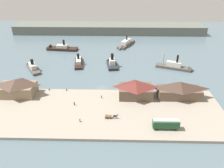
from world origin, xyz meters
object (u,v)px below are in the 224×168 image
pedestrian_standing_center (74,104)px  ferry_approaching_east (112,63)px  ferry_shed_central_terminal (180,89)px  pedestrian_near_west_shed (101,97)px  ferry_near_quay (178,67)px  mooring_post_center_west (49,89)px  ferry_shed_west_terminal (17,87)px  pedestrian_at_waters_edge (80,120)px  mooring_post_center_east (67,90)px  horse_cart (111,116)px  ferry_departing_north (125,45)px  ferry_approaching_west (32,67)px  street_tram (166,124)px  ferry_shed_customs_shed (136,90)px  ferry_outer_harbor (58,48)px  ferry_mid_harbor (79,61)px

pedestrian_standing_center → ferry_approaching_east: ferry_approaching_east is taller
ferry_shed_central_terminal → pedestrian_near_west_shed: size_ratio=13.23×
pedestrian_standing_center → ferry_near_quay: size_ratio=0.08×
pedestrian_near_west_shed → mooring_post_center_west: 27.93m
ferry_shed_west_terminal → pedestrian_near_west_shed: ferry_shed_west_terminal is taller
pedestrian_at_waters_edge → mooring_post_center_east: 27.06m
ferry_approaching_east → mooring_post_center_east: bearing=-121.8°
horse_cart → ferry_departing_north: size_ratio=0.22×
ferry_shed_west_terminal → ferry_approaching_west: ferry_shed_west_terminal is taller
street_tram → ferry_approaching_east: bearing=109.3°
mooring_post_center_east → ferry_shed_west_terminal: bearing=-168.9°
pedestrian_at_waters_edge → ferry_shed_central_terminal: bearing=24.3°
ferry_shed_customs_shed → mooring_post_center_west: ferry_shed_customs_shed is taller
ferry_shed_central_terminal → ferry_approaching_east: ferry_shed_central_terminal is taller
pedestrian_near_west_shed → ferry_approaching_east: ferry_approaching_east is taller
horse_cart → pedestrian_near_west_shed: bearing=108.0°
ferry_shed_west_terminal → ferry_outer_harbor: size_ratio=0.66×
ferry_shed_central_terminal → street_tram: (-10.77, -23.52, -1.70)m
ferry_shed_customs_shed → mooring_post_center_west: size_ratio=17.91×
ferry_departing_north → ferry_outer_harbor: (-51.68, -9.26, -0.24)m
ferry_outer_harbor → ferry_near_quay: size_ratio=1.09×
ferry_shed_central_terminal → pedestrian_near_west_shed: 37.31m
pedestrian_near_west_shed → pedestrian_standing_center: (-11.90, -6.35, 0.10)m
ferry_approaching_east → ferry_outer_harbor: bearing=145.7°
ferry_near_quay → ferry_approaching_west: ferry_near_quay is taller
street_tram → pedestrian_standing_center: bearing=158.1°
ferry_departing_north → ferry_mid_harbor: bearing=-132.1°
mooring_post_center_east → ferry_departing_north: 80.19m
ferry_outer_harbor → ferry_shed_west_terminal: bearing=-92.3°
street_tram → horse_cart: street_tram is taller
ferry_mid_harbor → mooring_post_center_west: bearing=-102.9°
ferry_shed_central_terminal → ferry_outer_harbor: size_ratio=0.79×
ferry_approaching_west → pedestrian_at_waters_edge: bearing=-54.2°
pedestrian_standing_center → ferry_outer_harbor: size_ratio=0.07×
ferry_shed_west_terminal → pedestrian_at_waters_edge: 39.36m
mooring_post_center_east → ferry_near_quay: 70.22m
ferry_departing_north → ferry_approaching_east: ferry_approaching_east is taller
pedestrian_standing_center → ferry_outer_harbor: bearing=108.8°
ferry_shed_central_terminal → ferry_shed_customs_shed: bearing=179.9°
horse_cart → pedestrian_standing_center: horse_cart is taller
pedestrian_at_waters_edge → ferry_outer_harbor: bearing=109.0°
pedestrian_at_waters_edge → ferry_near_quay: (52.63, 55.15, -0.47)m
ferry_shed_west_terminal → street_tram: (67.30, -23.79, -1.80)m
mooring_post_center_west → ferry_approaching_east: bearing=48.9°
horse_cart → mooring_post_center_west: horse_cart is taller
pedestrian_standing_center → mooring_post_center_east: pedestrian_standing_center is taller
ferry_shed_west_terminal → mooring_post_center_west: (13.86, 4.63, -3.86)m
mooring_post_center_west → ferry_approaching_west: (-18.77, 28.35, -0.15)m
ferry_shed_central_terminal → ferry_outer_harbor: bearing=137.4°
ferry_approaching_west → ferry_shed_central_terminal: bearing=-21.8°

